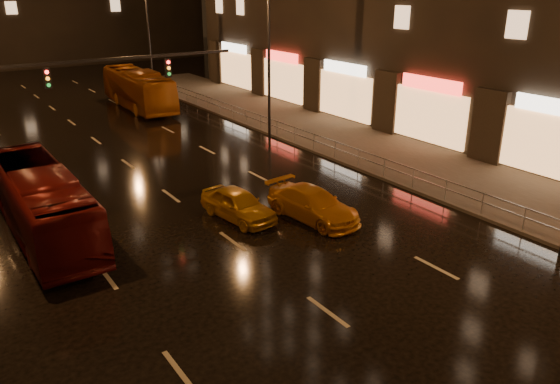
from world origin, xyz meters
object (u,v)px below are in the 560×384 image
Objects in this scene: taxi_near at (238,204)px; taxi_far at (313,204)px; bus_red at (42,202)px; bus_curb at (138,89)px.

taxi_far is at bearing -42.22° from taxi_near.
bus_red is 2.19× the size of taxi_far.
taxi_near is 3.23m from taxi_far.
bus_red is 2.59× the size of taxi_near.
taxi_near is at bearing -22.47° from bus_red.
taxi_near is 0.85× the size of taxi_far.
bus_curb reaches higher than taxi_far.
bus_curb is 2.84× the size of taxi_near.
bus_red is 24.36m from bus_curb.
taxi_far is at bearing -92.15° from bus_curb.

